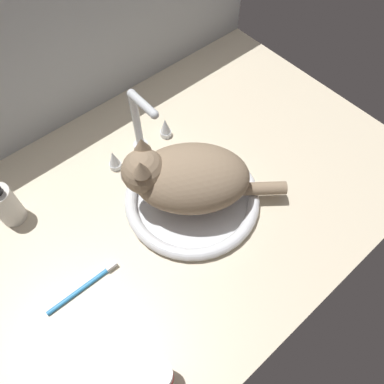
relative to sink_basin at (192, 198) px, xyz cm
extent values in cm
cube|color=beige|center=(0.53, 2.87, -2.85)|extent=(116.33, 80.99, 3.00)
cube|color=#B2B7BC|center=(0.53, 44.57, 17.21)|extent=(116.33, 2.40, 43.11)
torus|color=white|center=(0.00, 0.00, 0.16)|extent=(33.59, 33.59, 3.00)
cylinder|color=white|center=(0.00, 0.00, -1.05)|extent=(29.08, 29.08, 0.60)
cylinder|color=silver|center=(0.00, 21.15, 0.03)|extent=(4.00, 4.00, 2.76)
cylinder|color=silver|center=(0.00, 21.15, 10.34)|extent=(2.00, 2.00, 17.86)
sphere|color=silver|center=(0.00, 21.15, 19.27)|extent=(2.20, 2.20, 2.20)
cylinder|color=silver|center=(0.00, 16.89, 19.27)|extent=(2.00, 8.53, 2.00)
sphere|color=silver|center=(0.00, 12.63, 19.27)|extent=(2.10, 2.10, 2.10)
cylinder|color=silver|center=(-8.54, 21.15, -0.55)|extent=(3.20, 3.20, 1.60)
cone|color=silver|center=(-8.54, 21.15, 2.59)|extent=(2.88, 2.88, 4.68)
cylinder|color=silver|center=(8.54, 21.15, -0.55)|extent=(3.20, 3.20, 1.60)
cone|color=silver|center=(8.54, 21.15, 2.59)|extent=(2.88, 2.88, 4.68)
ellipsoid|color=#8C755B|center=(0.00, 0.00, 8.61)|extent=(31.89, 30.52, 13.90)
sphere|color=#8C755B|center=(-8.31, 6.64, 11.80)|extent=(10.24, 10.24, 10.24)
cone|color=#8C755B|center=(-10.22, 4.24, 17.30)|extent=(3.89, 3.89, 3.84)
cone|color=#8C755B|center=(-6.39, 9.04, 17.30)|extent=(3.89, 3.89, 3.84)
ellipsoid|color=silver|center=(-11.30, 9.04, 10.77)|extent=(5.09, 5.28, 3.28)
ellipsoid|color=silver|center=(-7.27, 5.81, 7.91)|extent=(11.93, 12.30, 7.64)
cylinder|color=#8C755B|center=(12.54, -10.03, 3.26)|extent=(12.55, 10.94, 3.20)
cylinder|color=silver|center=(-35.88, 24.80, 4.14)|extent=(5.95, 5.95, 10.98)
cylinder|color=white|center=(-30.87, -26.72, 1.96)|extent=(4.88, 4.88, 6.62)
cylinder|color=#D13838|center=(-30.87, -26.72, 1.43)|extent=(5.03, 5.03, 2.65)
cylinder|color=white|center=(-30.87, -26.72, 6.20)|extent=(5.12, 5.12, 1.85)
cylinder|color=#338CD1|center=(-34.07, -1.52, -0.85)|extent=(14.91, 1.18, 1.00)
cube|color=white|center=(-25.32, -1.62, -0.25)|extent=(2.61, 1.23, 1.20)
camera|label=1|loc=(-31.70, -36.76, 79.26)|focal=34.98mm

